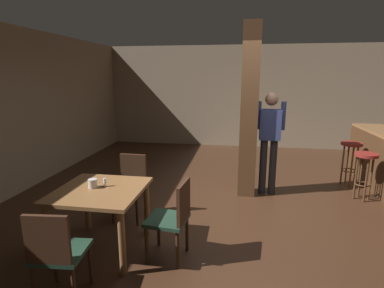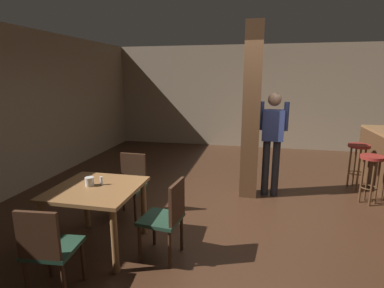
{
  "view_description": "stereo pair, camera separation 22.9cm",
  "coord_description": "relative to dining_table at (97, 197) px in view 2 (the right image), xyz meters",
  "views": [
    {
      "loc": [
        -0.24,
        -4.07,
        1.99
      ],
      "look_at": [
        -0.92,
        0.17,
        1.0
      ],
      "focal_mm": 28.0,
      "sensor_mm": 36.0,
      "label": 1
    },
    {
      "loc": [
        -0.01,
        -4.02,
        1.99
      ],
      "look_at": [
        -0.92,
        0.17,
        1.0
      ],
      "focal_mm": 28.0,
      "sensor_mm": 36.0,
      "label": 2
    }
  ],
  "objects": [
    {
      "name": "pillar",
      "position": [
        1.67,
        1.97,
        0.78
      ],
      "size": [
        0.28,
        0.28,
        2.8
      ],
      "primitive_type": "cube",
      "color": "#4C301C",
      "rests_on": "ground_plane"
    },
    {
      "name": "wall_left",
      "position": [
        -2.24,
        1.12,
        0.78
      ],
      "size": [
        0.1,
        9.0,
        2.8
      ],
      "primitive_type": "cube",
      "color": "gray",
      "rests_on": "ground_plane"
    },
    {
      "name": "bar_stool_mid",
      "position": [
        3.56,
        2.75,
        -0.02
      ],
      "size": [
        0.36,
        0.36,
        0.8
      ],
      "color": "maroon",
      "rests_on": "ground_plane"
    },
    {
      "name": "napkin_cup",
      "position": [
        -0.09,
        0.02,
        0.17
      ],
      "size": [
        0.1,
        0.1,
        0.1
      ],
      "primitive_type": "cylinder",
      "color": "beige",
      "rests_on": "dining_table"
    },
    {
      "name": "standing_person",
      "position": [
        2.02,
        2.05,
        0.38
      ],
      "size": [
        0.47,
        0.22,
        1.72
      ],
      "color": "navy",
      "rests_on": "ground_plane"
    },
    {
      "name": "dining_table",
      "position": [
        0.0,
        0.0,
        0.0
      ],
      "size": [
        0.95,
        0.95,
        0.75
      ],
      "color": "brown",
      "rests_on": "ground_plane"
    },
    {
      "name": "bar_stool_near",
      "position": [
        3.53,
        2.03,
        -0.04
      ],
      "size": [
        0.35,
        0.35,
        0.78
      ],
      "color": "maroon",
      "rests_on": "ground_plane"
    },
    {
      "name": "ground_plane",
      "position": [
        1.76,
        1.12,
        -0.62
      ],
      "size": [
        10.8,
        10.8,
        0.0
      ],
      "primitive_type": "plane",
      "color": "#382114"
    },
    {
      "name": "salt_shaker",
      "position": [
        0.03,
        0.08,
        0.17
      ],
      "size": [
        0.03,
        0.03,
        0.1
      ],
      "primitive_type": "cylinder",
      "color": "silver",
      "rests_on": "dining_table"
    },
    {
      "name": "chair_north",
      "position": [
        0.04,
        0.84,
        -0.12
      ],
      "size": [
        0.43,
        0.43,
        0.89
      ],
      "color": "#1E3828",
      "rests_on": "ground_plane"
    },
    {
      "name": "chair_south",
      "position": [
        -0.0,
        -0.86,
        -0.12
      ],
      "size": [
        0.46,
        0.46,
        0.89
      ],
      "color": "#1E3828",
      "rests_on": "ground_plane"
    },
    {
      "name": "wall_back",
      "position": [
        1.76,
        5.62,
        0.78
      ],
      "size": [
        8.0,
        0.1,
        2.8
      ],
      "primitive_type": "cube",
      "color": "gray",
      "rests_on": "ground_plane"
    },
    {
      "name": "chair_east",
      "position": [
        0.85,
        -0.04,
        -0.12
      ],
      "size": [
        0.47,
        0.47,
        0.89
      ],
      "color": "#1E3828",
      "rests_on": "ground_plane"
    }
  ]
}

